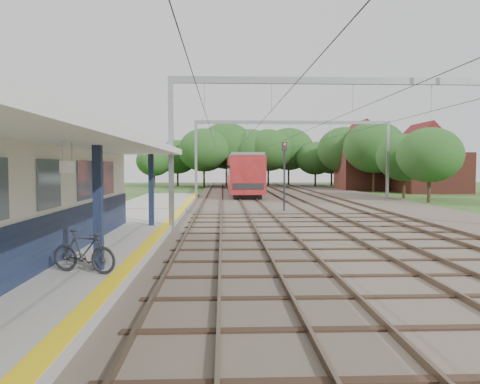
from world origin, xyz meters
name	(u,v)px	position (x,y,z in m)	size (l,w,h in m)	color
ballast_bed	(308,204)	(4.00, 30.00, 0.05)	(18.00, 90.00, 0.10)	#473D33
platform	(111,232)	(-7.50, 14.00, 0.17)	(5.00, 52.00, 0.35)	gray
yellow_stripe	(163,228)	(-5.25, 14.00, 0.35)	(0.45, 52.00, 0.01)	yellow
canopy	(22,141)	(-7.77, 6.00, 3.64)	(6.40, 20.00, 3.44)	#111A36
rail_tracks	(276,203)	(1.50, 30.00, 0.18)	(11.80, 88.00, 0.15)	brown
catenary_system	(313,129)	(3.39, 25.28, 5.51)	(17.22, 88.00, 7.00)	gray
tree_band	(271,152)	(3.84, 57.12, 4.92)	(31.72, 30.88, 8.82)	#382619
house_near	(432,166)	(21.00, 46.00, 2.99)	(7.00, 6.12, 7.89)	brown
house_far	(371,164)	(16.00, 52.00, 3.23)	(8.00, 6.12, 8.66)	brown
bicycle	(84,252)	(-6.16, 5.59, 0.89)	(0.51, 1.80, 1.08)	black
train	(240,172)	(-0.50, 52.96, 2.28)	(3.14, 39.02, 4.10)	black
signal_post	(284,167)	(1.35, 24.32, 2.93)	(0.35, 0.30, 4.57)	black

